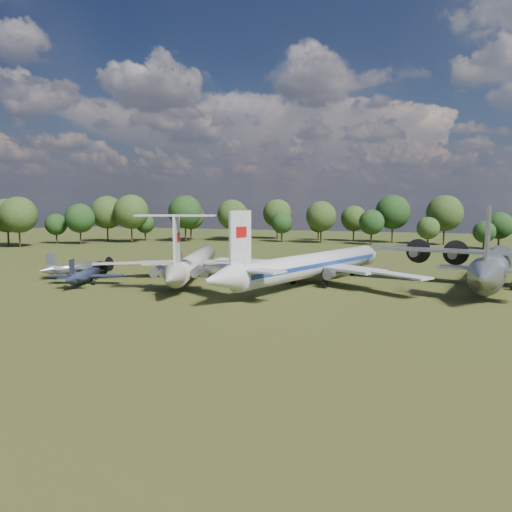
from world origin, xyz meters
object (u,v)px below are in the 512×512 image
(tu104_jet, at_px, (313,269))
(person_on_il62, at_px, (181,256))
(an12_transport, at_px, (494,270))
(small_prop_northwest, at_px, (77,270))
(small_prop_west, at_px, (85,277))
(il62_airliner, at_px, (194,266))

(tu104_jet, relative_size, person_on_il62, 28.23)
(an12_transport, xyz_separation_m, person_on_il62, (-42.53, -18.63, 2.55))
(an12_transport, bearing_deg, small_prop_northwest, -160.74)
(tu104_jet, xyz_separation_m, person_on_il62, (-16.41, -11.99, 2.74))
(small_prop_northwest, bearing_deg, small_prop_west, -27.63)
(an12_transport, xyz_separation_m, small_prop_northwest, (-66.89, -10.44, -1.56))
(small_prop_west, bearing_deg, person_on_il62, -20.69)
(tu104_jet, height_order, small_prop_west, tu104_jet)
(il62_airliner, distance_m, person_on_il62, 12.53)
(il62_airliner, bearing_deg, an12_transport, -8.36)
(an12_transport, relative_size, small_prop_northwest, 2.67)
(small_prop_northwest, bearing_deg, an12_transport, 26.18)
(tu104_jet, height_order, small_prop_northwest, tu104_jet)
(tu104_jet, xyz_separation_m, small_prop_west, (-33.67, -10.88, -1.35))
(small_prop_northwest, bearing_deg, il62_airliner, 26.68)
(tu104_jet, distance_m, small_prop_northwest, 40.96)
(small_prop_west, distance_m, small_prop_northwest, 10.03)
(il62_airliner, bearing_deg, person_on_il62, -90.00)
(il62_airliner, height_order, an12_transport, an12_transport)
(small_prop_west, distance_m, person_on_il62, 17.78)
(an12_transport, xyz_separation_m, small_prop_west, (-59.79, -17.52, -1.54))
(il62_airliner, xyz_separation_m, tu104_jet, (19.96, 0.37, 0.31))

